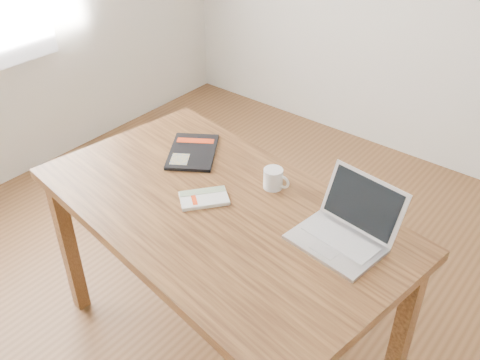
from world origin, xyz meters
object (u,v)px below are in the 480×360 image
Objects in this scene: desk at (219,226)px; black_guidebook at (193,152)px; laptop at (346,228)px; coffee_mug at (274,178)px; white_guidebook at (204,198)px.

black_guidebook is at bearing 155.37° from desk.
coffee_mug is (-0.35, 0.09, -0.00)m from laptop.
white_guidebook is 0.26m from coffee_mug.
white_guidebook is at bearing -167.58° from desk.
white_guidebook is 0.61× the size of black_guidebook.
white_guidebook is 0.51m from laptop.
coffee_mug reaches higher than black_guidebook.
laptop is 2.99× the size of coffee_mug.
desk is 4.43× the size of black_guidebook.
desk is 0.38m from black_guidebook.
black_guidebook is at bearing 177.05° from coffee_mug.
laptop is at bearing 52.95° from white_guidebook.
desk is at bearing -116.30° from coffee_mug.
desk is 0.11m from white_guidebook.
white_guidebook and black_guidebook have the same top height.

